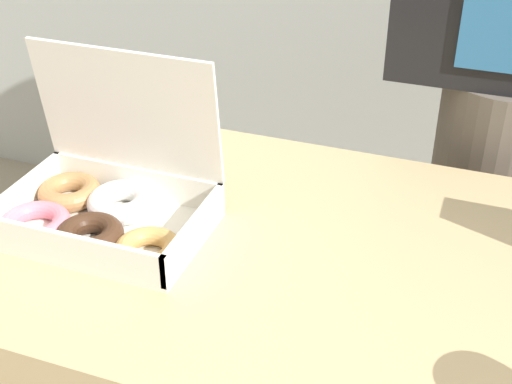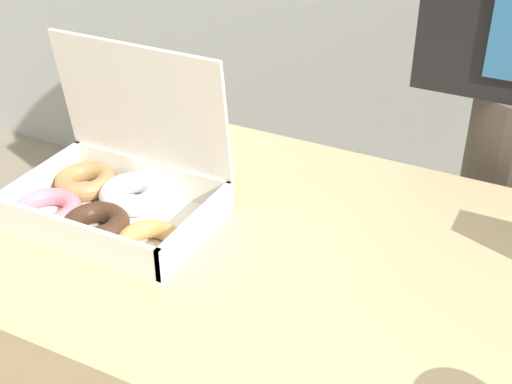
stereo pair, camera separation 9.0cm
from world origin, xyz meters
name	(u,v)px [view 2 (the right image)]	position (x,y,z in m)	size (l,w,h in m)	color
donut_box	(111,195)	(-0.33, -0.04, 0.75)	(0.30, 0.22, 0.24)	white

